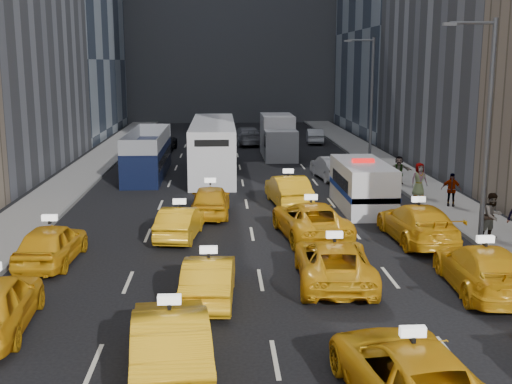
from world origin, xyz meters
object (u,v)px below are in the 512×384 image
double_decker (148,154)px  city_bus (213,148)px  box_truck (278,137)px  nypd_van (362,186)px

double_decker → city_bus: bearing=8.0°
double_decker → box_truck: 12.27m
city_bus → box_truck: city_bus is taller
city_bus → box_truck: size_ratio=1.85×
nypd_van → city_bus: 13.58m
nypd_van → box_truck: (-2.64, 18.42, 0.43)m
nypd_van → double_decker: 15.80m
double_decker → city_bus: city_bus is taller
double_decker → city_bus: (4.27, 0.83, 0.28)m
city_bus → nypd_van: bearing=-49.9°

